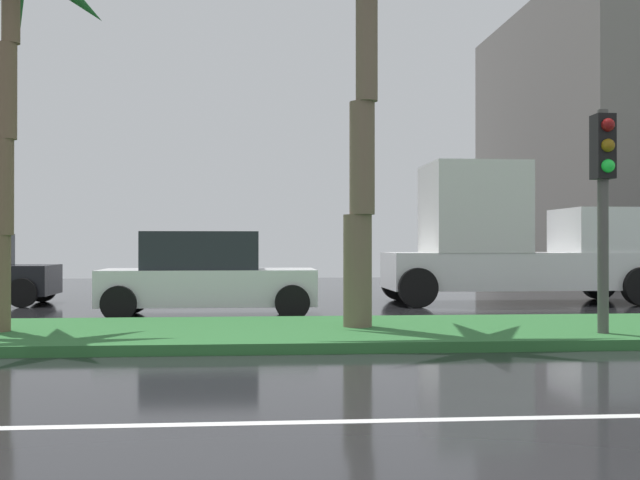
# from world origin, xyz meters

# --- Properties ---
(ground_plane) EXTENTS (90.00, 42.00, 0.10)m
(ground_plane) POSITION_xyz_m (0.00, 9.00, -0.05)
(ground_plane) COLOR black
(near_lane_divider_stripe) EXTENTS (81.00, 0.14, 0.01)m
(near_lane_divider_stripe) POSITION_xyz_m (0.00, 2.00, 0.00)
(near_lane_divider_stripe) COLOR white
(near_lane_divider_stripe) RESTS_ON ground_plane
(median_strip) EXTENTS (85.50, 4.00, 0.15)m
(median_strip) POSITION_xyz_m (0.00, 8.00, 0.07)
(median_strip) COLOR #2D6B33
(median_strip) RESTS_ON ground_plane
(traffic_signal_median_right) EXTENTS (0.28, 0.43, 3.32)m
(traffic_signal_median_right) POSITION_xyz_m (6.17, 6.82, 2.43)
(traffic_signal_median_right) COLOR #4C4C47
(traffic_signal_median_right) RESTS_ON median_strip
(car_in_traffic_third) EXTENTS (4.30, 2.02, 1.72)m
(car_in_traffic_third) POSITION_xyz_m (0.07, 11.73, 0.83)
(car_in_traffic_third) COLOR white
(car_in_traffic_third) RESTS_ON ground_plane
(box_truck_lead) EXTENTS (6.40, 2.64, 3.46)m
(box_truck_lead) POSITION_xyz_m (7.45, 14.78, 1.55)
(box_truck_lead) COLOR white
(box_truck_lead) RESTS_ON ground_plane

